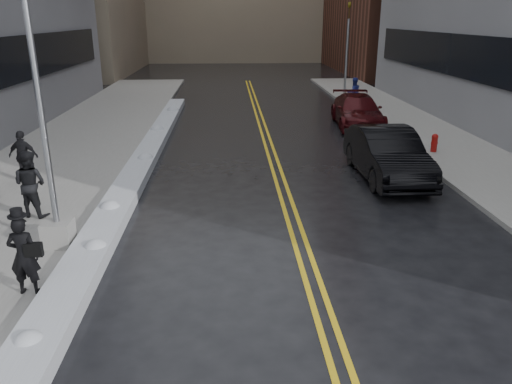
{
  "coord_description": "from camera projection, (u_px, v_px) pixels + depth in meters",
  "views": [
    {
      "loc": [
        0.78,
        -9.05,
        5.3
      ],
      "look_at": [
        1.41,
        2.25,
        1.3
      ],
      "focal_mm": 35.0,
      "sensor_mm": 36.0,
      "label": 1
    }
  ],
  "objects": [
    {
      "name": "pedestrian_east",
      "position": [
        354.0,
        92.0,
        29.64
      ],
      "size": [
        0.92,
        0.77,
        1.73
      ],
      "primitive_type": "imported",
      "rotation": [
        0.0,
        0.0,
        3.28
      ],
      "color": "navy",
      "rests_on": "sidewalk_east"
    },
    {
      "name": "car_black",
      "position": [
        387.0,
        154.0,
        16.99
      ],
      "size": [
        1.88,
        5.23,
        1.72
      ],
      "primitive_type": "imported",
      "rotation": [
        0.0,
        0.0,
        0.01
      ],
      "color": "black",
      "rests_on": "ground"
    },
    {
      "name": "lane_line_right",
      "position": [
        276.0,
        157.0,
        19.8
      ],
      "size": [
        0.12,
        50.0,
        0.01
      ],
      "primitive_type": "cube",
      "color": "gold",
      "rests_on": "ground"
    },
    {
      "name": "lane_line_left",
      "position": [
        269.0,
        157.0,
        19.78
      ],
      "size": [
        0.12,
        50.0,
        0.01
      ],
      "primitive_type": "cube",
      "color": "gold",
      "rests_on": "ground"
    },
    {
      "name": "car_maroon",
      "position": [
        357.0,
        111.0,
        25.12
      ],
      "size": [
        2.57,
        5.52,
        1.56
      ],
      "primitive_type": "imported",
      "rotation": [
        0.0,
        0.0,
        -0.07
      ],
      "color": "#36080B",
      "rests_on": "ground"
    },
    {
      "name": "pedestrian_d",
      "position": [
        24.0,
        156.0,
        16.26
      ],
      "size": [
        1.04,
        0.56,
        1.68
      ],
      "primitive_type": "imported",
      "rotation": [
        0.0,
        0.0,
        2.98
      ],
      "color": "black",
      "rests_on": "sidewalk_west"
    },
    {
      "name": "snow_ridge",
      "position": [
        138.0,
        170.0,
        17.59
      ],
      "size": [
        0.9,
        30.0,
        0.34
      ],
      "primitive_type": "cube",
      "color": "silver",
      "rests_on": "ground"
    },
    {
      "name": "sidewalk_east",
      "position": [
        457.0,
        153.0,
        20.16
      ],
      "size": [
        4.0,
        50.0,
        0.15
      ],
      "primitive_type": "cube",
      "color": "gray",
      "rests_on": "ground"
    },
    {
      "name": "sidewalk_west",
      "position": [
        61.0,
        159.0,
        19.34
      ],
      "size": [
        5.5,
        50.0,
        0.15
      ],
      "primitive_type": "cube",
      "color": "gray",
      "rests_on": "ground"
    },
    {
      "name": "ground",
      "position": [
        194.0,
        289.0,
        10.25
      ],
      "size": [
        160.0,
        160.0,
        0.0
      ],
      "primitive_type": "plane",
      "color": "black",
      "rests_on": "ground"
    },
    {
      "name": "traffic_signal",
      "position": [
        347.0,
        47.0,
        32.15
      ],
      "size": [
        0.16,
        0.2,
        6.0
      ],
      "color": "gray",
      "rests_on": "sidewalk_east"
    },
    {
      "name": "pedestrian_fedora",
      "position": [
        24.0,
        256.0,
        9.57
      ],
      "size": [
        0.6,
        0.4,
        1.61
      ],
      "primitive_type": "imported",
      "rotation": [
        0.0,
        0.0,
        3.12
      ],
      "color": "black",
      "rests_on": "sidewalk_west"
    },
    {
      "name": "lamppost",
      "position": [
        46.0,
        147.0,
        11.11
      ],
      "size": [
        0.65,
        0.65,
        7.62
      ],
      "color": "gray",
      "rests_on": "sidewalk_west"
    },
    {
      "name": "pedestrian_b",
      "position": [
        30.0,
        184.0,
        13.34
      ],
      "size": [
        1.06,
        0.93,
        1.83
      ],
      "primitive_type": "imported",
      "rotation": [
        0.0,
        0.0,
        2.84
      ],
      "color": "black",
      "rests_on": "sidewalk_west"
    },
    {
      "name": "fire_hydrant",
      "position": [
        434.0,
        142.0,
        19.95
      ],
      "size": [
        0.26,
        0.26,
        0.73
      ],
      "color": "maroon",
      "rests_on": "sidewalk_east"
    }
  ]
}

